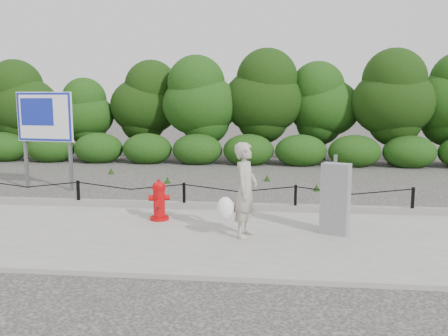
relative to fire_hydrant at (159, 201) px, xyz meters
name	(u,v)px	position (x,y,z in m)	size (l,w,h in m)	color
ground	(184,212)	(0.32, 1.02, -0.48)	(90.00, 90.00, 0.00)	#2D2B28
sidewalk	(164,236)	(0.32, -0.98, -0.44)	(14.00, 4.00, 0.08)	gray
curb	(185,205)	(0.32, 1.07, -0.33)	(14.00, 0.22, 0.14)	slate
chain_barrier	(184,192)	(0.32, 1.02, -0.03)	(10.06, 0.06, 0.60)	black
treeline	(248,100)	(1.23, 9.95, 1.98)	(20.35, 3.46, 4.40)	black
fire_hydrant	(159,201)	(0.00, 0.00, 0.00)	(0.48, 0.49, 0.84)	#B4060A
pedestrian	(244,191)	(1.82, -0.99, 0.44)	(0.78, 0.71, 1.72)	#A09989
utility_cabinet	(335,199)	(3.48, -0.62, 0.26)	(0.57, 0.46, 1.46)	gray
advertising_sign	(45,121)	(-4.00, 3.19, 1.44)	(1.70, 0.36, 2.73)	slate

